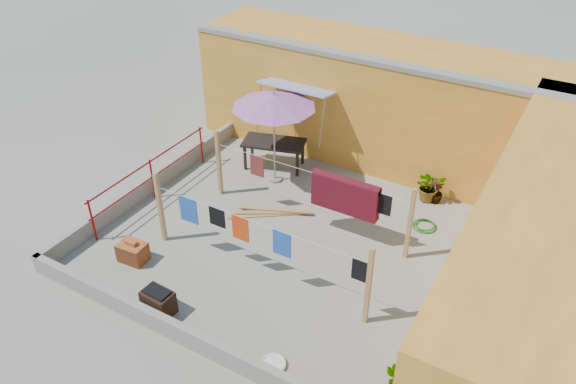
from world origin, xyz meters
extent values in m
plane|color=#9E998E|center=(0.00, 0.00, 0.00)|extent=(80.00, 80.00, 0.00)
cube|color=gold|center=(0.50, 4.70, 1.60)|extent=(11.00, 2.40, 3.20)
cube|color=gray|center=(0.50, 3.65, 3.15)|extent=(11.00, 0.35, 0.12)
cube|color=#2D51B2|center=(-1.60, 3.15, 2.25)|extent=(2.00, 0.79, 0.22)
cylinder|color=gray|center=(-2.55, 2.78, 1.60)|extent=(0.03, 0.30, 1.28)
cylinder|color=gray|center=(-0.65, 2.78, 1.60)|extent=(0.03, 0.30, 1.28)
cube|color=gold|center=(5.20, 0.00, 1.60)|extent=(2.40, 9.00, 3.20)
cube|color=gray|center=(0.00, -3.58, 0.22)|extent=(8.30, 0.16, 0.44)
cube|color=gray|center=(-4.08, 0.00, 0.22)|extent=(0.16, 7.30, 0.44)
cylinder|color=maroon|center=(-3.85, -2.20, 0.55)|extent=(0.05, 0.05, 1.10)
cylinder|color=maroon|center=(-3.85, -0.20, 0.55)|extent=(0.05, 0.05, 1.10)
cylinder|color=maroon|center=(-3.85, 1.80, 0.55)|extent=(0.05, 0.05, 1.10)
cylinder|color=maroon|center=(-3.85, -0.20, 1.05)|extent=(0.04, 4.20, 0.04)
cylinder|color=maroon|center=(-3.85, -0.20, 0.60)|extent=(0.04, 4.20, 0.04)
cube|color=tan|center=(-2.50, -1.40, 0.90)|extent=(0.09, 0.09, 1.80)
cube|color=tan|center=(2.50, -1.40, 0.90)|extent=(0.09, 0.09, 1.80)
cube|color=tan|center=(2.50, 0.80, 0.90)|extent=(0.09, 0.09, 1.80)
cube|color=tan|center=(-2.50, 0.80, 0.90)|extent=(0.09, 0.09, 1.80)
cylinder|color=silver|center=(0.00, -1.40, 1.45)|extent=(5.00, 0.01, 0.01)
cylinder|color=silver|center=(0.00, 0.80, 1.45)|extent=(5.00, 0.01, 0.01)
cube|color=#4B0C17|center=(0.97, 0.80, 1.09)|extent=(1.59, 0.22, 0.81)
cube|color=black|center=(1.89, 0.80, 1.19)|extent=(0.32, 0.02, 0.51)
cube|color=maroon|center=(-1.35, 0.80, 1.17)|extent=(0.38, 0.02, 0.55)
cube|color=#214CB5|center=(-1.68, -1.40, 1.13)|extent=(0.46, 0.02, 0.64)
cube|color=black|center=(-0.91, -1.40, 1.22)|extent=(0.39, 0.02, 0.45)
cube|color=red|center=(-0.34, -1.40, 1.16)|extent=(0.40, 0.02, 0.59)
cube|color=#214CB5|center=(0.64, -1.40, 1.16)|extent=(0.41, 0.02, 0.59)
cube|color=black|center=(2.30, -1.40, 1.21)|extent=(0.31, 0.02, 0.48)
cylinder|color=gray|center=(-1.63, 2.04, 0.03)|extent=(0.38, 0.38, 0.06)
cylinder|color=gray|center=(-1.63, 2.04, 1.22)|extent=(0.05, 0.05, 2.44)
cone|color=#B461A6|center=(-1.63, 2.04, 2.31)|extent=(2.33, 2.33, 0.34)
cylinder|color=gray|center=(-1.63, 2.04, 2.50)|extent=(0.04, 0.04, 0.11)
cube|color=black|center=(-2.01, 2.63, 0.75)|extent=(1.84, 1.28, 0.06)
cube|color=black|center=(-2.61, 2.10, 0.36)|extent=(0.06, 0.06, 0.73)
cube|color=black|center=(-2.80, 2.74, 0.36)|extent=(0.06, 0.06, 0.73)
cube|color=black|center=(-1.21, 2.51, 0.36)|extent=(0.06, 0.06, 0.73)
cube|color=black|center=(-1.40, 3.15, 0.36)|extent=(0.06, 0.06, 0.73)
cube|color=#AF5028|center=(-2.61, -2.30, 0.22)|extent=(0.63, 0.48, 0.44)
cube|color=#B14F29|center=(-2.61, -2.30, 0.48)|extent=(0.28, 0.15, 0.09)
cube|color=tan|center=(-0.99, 0.53, 0.02)|extent=(1.53, 1.16, 0.04)
cube|color=tan|center=(-0.91, 0.65, 0.06)|extent=(1.61, 1.03, 0.04)
cube|color=tan|center=(-0.83, 0.77, 0.10)|extent=(1.71, 0.82, 0.04)
cube|color=black|center=(-1.09, -3.20, 0.25)|extent=(0.63, 0.44, 0.51)
cube|color=black|center=(-1.09, -3.20, 0.53)|extent=(0.52, 0.33, 0.04)
cylinder|color=silver|center=(1.53, -3.20, 0.03)|extent=(0.44, 0.44, 0.06)
torus|color=silver|center=(1.53, -3.20, 0.06)|extent=(0.47, 0.47, 0.05)
cylinder|color=silver|center=(3.70, 1.27, 0.16)|extent=(0.24, 0.24, 0.32)
cylinder|color=silver|center=(3.70, 1.27, 0.34)|extent=(0.06, 0.06, 0.05)
cylinder|color=silver|center=(3.70, 1.21, 0.15)|extent=(0.22, 0.22, 0.29)
cylinder|color=silver|center=(3.70, 1.21, 0.31)|extent=(0.06, 0.06, 0.05)
torus|color=#176A18|center=(2.52, 2.06, 0.02)|extent=(0.58, 0.58, 0.04)
torus|color=#176A18|center=(2.52, 2.06, 0.06)|extent=(0.49, 0.49, 0.04)
imported|color=#1F5317|center=(2.21, 3.20, 0.41)|extent=(0.97, 0.94, 0.82)
imported|color=#1F5317|center=(2.40, 3.20, 0.30)|extent=(0.41, 0.41, 0.60)
imported|color=#1F5317|center=(3.70, 1.98, 0.47)|extent=(0.53, 0.40, 0.93)
imported|color=#1F5317|center=(3.70, -0.82, 0.37)|extent=(0.52, 0.50, 0.73)
camera|label=1|loc=(5.04, -8.72, 8.13)|focal=35.00mm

